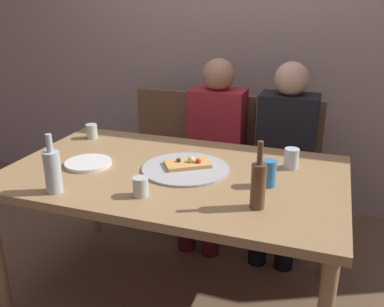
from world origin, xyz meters
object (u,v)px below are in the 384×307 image
at_px(tumbler_far, 141,187).
at_px(chair_middle, 219,152).
at_px(wine_glass, 92,131).
at_px(soda_can, 269,173).
at_px(dining_table, 174,184).
at_px(chair_left, 161,145).
at_px(chair_right, 286,160).
at_px(plate_stack, 88,163).
at_px(pizza_slice_last, 188,163).
at_px(pizza_tray, 185,169).
at_px(guest_in_sweater, 213,142).
at_px(guest_in_beanie, 284,149).
at_px(wine_bottle, 258,184).
at_px(beer_bottle, 53,170).
at_px(tumbler_near, 291,158).

height_order(tumbler_far, chair_middle, chair_middle).
bearing_deg(wine_glass, soda_can, -16.80).
xyz_separation_m(dining_table, chair_left, (-0.46, 0.89, -0.15)).
height_order(chair_middle, chair_right, same).
bearing_deg(plate_stack, tumbler_far, -29.76).
bearing_deg(tumbler_far, chair_middle, 89.02).
xyz_separation_m(chair_middle, chair_right, (0.46, 0.00, 0.00)).
bearing_deg(pizza_slice_last, soda_can, -11.23).
bearing_deg(pizza_tray, tumbler_far, -103.80).
bearing_deg(guest_in_sweater, soda_can, 122.01).
bearing_deg(guest_in_sweater, guest_in_beanie, -180.00).
distance_m(dining_table, guest_in_beanie, 0.87).
xyz_separation_m(pizza_slice_last, wine_bottle, (0.40, -0.31, 0.08)).
distance_m(pizza_tray, tumbler_far, 0.35).
xyz_separation_m(soda_can, chair_middle, (-0.48, 0.92, -0.28)).
relative_size(dining_table, pizza_slice_last, 6.41).
bearing_deg(plate_stack, chair_right, 47.41).
xyz_separation_m(soda_can, guest_in_sweater, (-0.48, 0.76, -0.15)).
bearing_deg(soda_can, pizza_tray, 172.49).
relative_size(plate_stack, guest_in_beanie, 0.20).
bearing_deg(tumbler_far, wine_bottle, 6.43).
bearing_deg(chair_right, chair_left, 0.00).
bearing_deg(dining_table, wine_bottle, -28.35).
height_order(pizza_tray, beer_bottle, beer_bottle).
height_order(pizza_tray, plate_stack, plate_stack).
relative_size(dining_table, chair_right, 1.82).
bearing_deg(beer_bottle, dining_table, 43.60).
distance_m(chair_left, chair_right, 0.90).
bearing_deg(chair_left, beer_bottle, 92.24).
bearing_deg(chair_middle, chair_left, 0.00).
bearing_deg(guest_in_beanie, tumbler_far, 65.25).
distance_m(chair_right, guest_in_sweater, 0.50).
bearing_deg(wine_glass, wine_bottle, -26.83).
distance_m(soda_can, guest_in_beanie, 0.78).
height_order(beer_bottle, chair_right, beer_bottle).
bearing_deg(tumbler_far, pizza_slice_last, 76.53).
height_order(dining_table, tumbler_near, tumbler_near).
bearing_deg(dining_table, chair_right, 63.43).
bearing_deg(wine_glass, pizza_slice_last, -19.91).
height_order(pizza_tray, chair_right, chair_right).
distance_m(plate_stack, guest_in_sweater, 0.92).
height_order(beer_bottle, chair_middle, beer_bottle).
bearing_deg(tumbler_far, pizza_tray, 76.20).
bearing_deg(beer_bottle, guest_in_beanie, 52.92).
relative_size(wine_bottle, chair_left, 0.31).
bearing_deg(soda_can, dining_table, 177.25).
distance_m(tumbler_far, plate_stack, 0.47).
height_order(tumbler_near, guest_in_sweater, guest_in_sweater).
distance_m(soda_can, chair_right, 0.96).
bearing_deg(chair_left, soda_can, 135.15).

